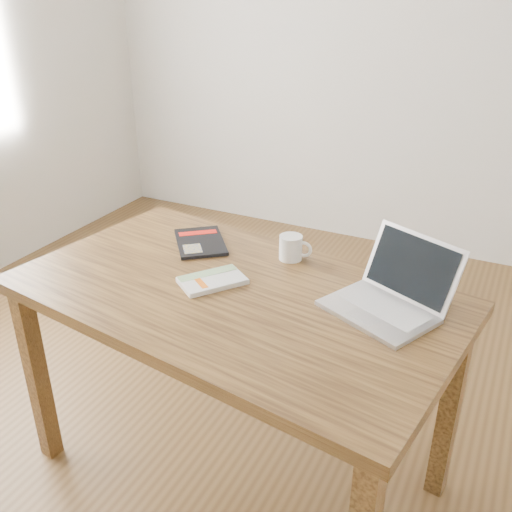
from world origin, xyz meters
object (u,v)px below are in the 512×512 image
at_px(black_guidebook, 200,242).
at_px(laptop, 390,295).
at_px(white_guidebook, 212,281).
at_px(desk, 233,315).
at_px(coffee_mug, 292,247).

distance_m(black_guidebook, laptop, 0.74).
xyz_separation_m(white_guidebook, black_guidebook, (-0.19, 0.24, -0.00)).
distance_m(desk, coffee_mug, 0.32).
relative_size(laptop, coffee_mug, 3.41).
xyz_separation_m(black_guidebook, laptop, (0.72, -0.14, 0.04)).
height_order(black_guidebook, coffee_mug, coffee_mug).
relative_size(black_guidebook, coffee_mug, 2.58).
bearing_deg(coffee_mug, white_guidebook, -128.10).
bearing_deg(black_guidebook, coffee_mug, -33.96).
height_order(white_guidebook, coffee_mug, coffee_mug).
height_order(laptop, coffee_mug, laptop).
bearing_deg(laptop, white_guidebook, -144.83).
xyz_separation_m(white_guidebook, coffee_mug, (0.15, 0.27, 0.04)).
bearing_deg(coffee_mug, laptop, -32.03).
relative_size(desk, white_guidebook, 6.28).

